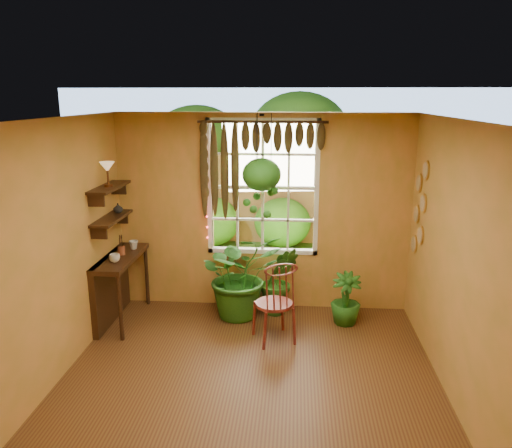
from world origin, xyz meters
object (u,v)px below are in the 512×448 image
Objects in this scene: potted_plant_left at (240,275)px; hanging_basket at (262,177)px; windsor_chair at (275,314)px; counter_ledge at (114,281)px; potted_plant_mid at (279,280)px.

potted_plant_left is 0.90× the size of hanging_basket.
counter_ledge is at bearing 144.83° from windsor_chair.
potted_plant_mid is 0.73× the size of hanging_basket.
hanging_basket reaches higher than potted_plant_left.
counter_ledge is at bearing -169.58° from potted_plant_mid.
potted_plant_left is at bearing 9.25° from counter_ledge.
hanging_basket is at bearing 83.23° from windsor_chair.
hanging_basket is at bearing -151.65° from potted_plant_mid.
hanging_basket reaches higher than counter_ledge.
counter_ledge is 1.00× the size of windsor_chair.
windsor_chair reaches higher than potted_plant_left.
hanging_basket is (1.92, 0.27, 1.35)m from counter_ledge.
windsor_chair is (2.14, -0.42, -0.20)m from counter_ledge.
counter_ledge is at bearing -172.00° from hanging_basket.
potted_plant_left is at bearing 101.73° from windsor_chair.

